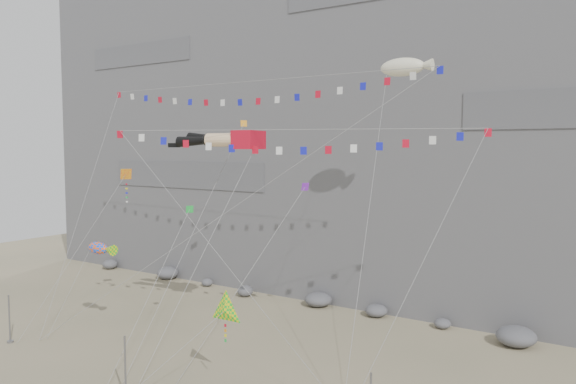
# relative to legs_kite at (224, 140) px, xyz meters

# --- Properties ---
(ground) EXTENTS (120.00, 120.00, 0.00)m
(ground) POSITION_rel_legs_kite_xyz_m (0.64, -4.09, -15.62)
(ground) COLOR tan
(ground) RESTS_ON ground
(cliff) EXTENTS (80.00, 28.00, 50.00)m
(cliff) POSITION_rel_legs_kite_xyz_m (0.64, 27.91, 9.38)
(cliff) COLOR slate
(cliff) RESTS_ON ground
(talus_boulders) EXTENTS (60.00, 3.00, 1.20)m
(talus_boulders) POSITION_rel_legs_kite_xyz_m (0.64, 12.91, -15.02)
(talus_boulders) COLOR slate
(talus_boulders) RESTS_ON ground
(anchor_pole_left) EXTENTS (0.12, 0.12, 3.76)m
(anchor_pole_left) POSITION_rel_legs_kite_xyz_m (-14.30, -8.83, -13.75)
(anchor_pole_left) COLOR slate
(anchor_pole_left) RESTS_ON ground
(anchor_pole_center) EXTENTS (0.12, 0.12, 3.94)m
(anchor_pole_center) POSITION_rel_legs_kite_xyz_m (1.04, -10.62, -13.66)
(anchor_pole_center) COLOR slate
(anchor_pole_center) RESTS_ON ground
(legs_kite) EXTENTS (7.74, 14.24, 20.28)m
(legs_kite) POSITION_rel_legs_kite_xyz_m (0.00, 0.00, 0.00)
(legs_kite) COLOR red
(legs_kite) RESTS_ON ground
(flag_banner_upper) EXTENTS (32.30, 12.71, 26.47)m
(flag_banner_upper) POSITION_rel_legs_kite_xyz_m (-1.59, 5.09, 4.89)
(flag_banner_upper) COLOR red
(flag_banner_upper) RESTS_ON ground
(flag_banner_lower) EXTENTS (24.40, 10.85, 19.11)m
(flag_banner_lower) POSITION_rel_legs_kite_xyz_m (5.56, 0.60, 0.68)
(flag_banner_lower) COLOR red
(flag_banner_lower) RESTS_ON ground
(harlequin_kite) EXTENTS (4.03, 9.44, 15.59)m
(harlequin_kite) POSITION_rel_legs_kite_xyz_m (-10.64, -0.27, -2.84)
(harlequin_kite) COLOR red
(harlequin_kite) RESTS_ON ground
(fish_windsock) EXTENTS (4.41, 3.76, 8.10)m
(fish_windsock) POSITION_rel_legs_kite_xyz_m (-9.93, -3.83, -8.55)
(fish_windsock) COLOR #FC580C
(fish_windsock) RESTS_ON ground
(delta_kite) EXTENTS (5.32, 5.84, 8.56)m
(delta_kite) POSITION_rel_legs_kite_xyz_m (5.48, -6.70, -10.42)
(delta_kite) COLOR yellow
(delta_kite) RESTS_ON ground
(blimp_windsock) EXTENTS (4.29, 13.46, 24.60)m
(blimp_windsock) POSITION_rel_legs_kite_xyz_m (10.91, 7.45, 5.36)
(blimp_windsock) COLOR #FCF5CF
(blimp_windsock) RESTS_ON ground
(small_kite_a) EXTENTS (2.22, 15.38, 22.55)m
(small_kite_a) POSITION_rel_legs_kite_xyz_m (-1.78, 4.41, 1.10)
(small_kite_a) COLOR orange
(small_kite_a) RESTS_ON ground
(small_kite_b) EXTENTS (4.71, 9.89, 15.96)m
(small_kite_b) POSITION_rel_legs_kite_xyz_m (7.13, -0.32, -3.37)
(small_kite_b) COLOR purple
(small_kite_b) RESTS_ON ground
(small_kite_c) EXTENTS (1.93, 9.90, 14.05)m
(small_kite_c) POSITION_rel_legs_kite_xyz_m (-1.37, -2.48, -5.19)
(small_kite_c) COLOR green
(small_kite_c) RESTS_ON ground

